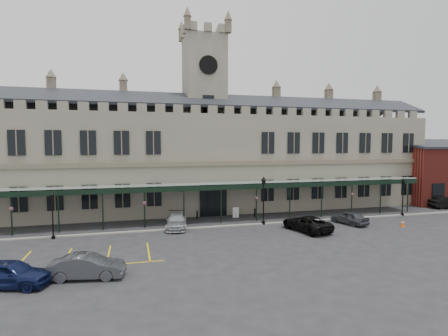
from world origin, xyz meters
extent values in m
plane|color=#262628|center=(0.00, 0.00, 0.00)|extent=(140.00, 140.00, 0.00)
cube|color=#6D695A|center=(0.00, 16.00, 6.00)|extent=(60.00, 10.00, 12.00)
cube|color=brown|center=(0.00, 10.82, 6.20)|extent=(60.00, 0.35, 0.50)
cube|color=black|center=(0.00, 13.50, 13.80)|extent=(60.00, 4.77, 2.20)
cube|color=black|center=(0.00, 18.50, 13.80)|extent=(60.00, 4.77, 2.20)
cube|color=black|center=(0.00, 10.90, 1.90)|extent=(3.20, 0.18, 3.80)
cube|color=#6D695A|center=(0.00, 16.00, 11.00)|extent=(5.00, 5.00, 22.00)
cylinder|color=silver|center=(0.00, 13.44, 18.00)|extent=(2.20, 0.12, 2.20)
cylinder|color=black|center=(0.00, 13.37, 18.00)|extent=(2.30, 0.04, 2.30)
cube|color=black|center=(0.00, 13.44, 13.00)|extent=(1.40, 0.12, 2.80)
cube|color=#8C9E93|center=(0.00, 9.00, 4.10)|extent=(50.00, 4.00, 0.40)
cube|color=black|center=(0.00, 7.00, 3.85)|extent=(50.00, 0.18, 0.50)
cube|color=maroon|center=(34.00, 13.00, 4.00)|extent=(12.00, 8.00, 8.00)
cube|color=black|center=(34.00, 13.00, 8.50)|extent=(12.40, 8.36, 1.47)
cube|color=gray|center=(0.00, 5.50, 0.06)|extent=(60.00, 0.40, 0.12)
cylinder|color=#332314|center=(-22.00, 25.00, 6.00)|extent=(0.70, 0.70, 12.00)
sphere|color=black|center=(-22.00, 25.00, 13.00)|extent=(6.00, 6.00, 6.00)
cylinder|color=#332314|center=(8.00, 25.00, 6.00)|extent=(0.70, 0.70, 12.00)
sphere|color=black|center=(8.00, 25.00, 13.00)|extent=(6.00, 6.00, 6.00)
cylinder|color=#332314|center=(24.00, 25.00, 6.00)|extent=(0.70, 0.70, 12.00)
sphere|color=black|center=(24.00, 25.00, 13.00)|extent=(6.00, 6.00, 6.00)
cylinder|color=black|center=(-16.06, 4.96, 0.14)|extent=(0.33, 0.33, 0.27)
cylinder|color=black|center=(-16.06, 4.96, 1.82)|extent=(0.11, 0.11, 3.64)
cube|color=black|center=(-16.06, 4.96, 3.77)|extent=(0.25, 0.25, 0.36)
cone|color=black|center=(-16.06, 4.96, 4.09)|extent=(0.40, 0.40, 0.27)
cylinder|color=black|center=(4.14, 5.45, 0.16)|extent=(0.39, 0.39, 0.33)
cylinder|color=black|center=(4.14, 5.45, 2.17)|extent=(0.13, 0.13, 4.34)
cube|color=black|center=(4.14, 5.45, 4.51)|extent=(0.30, 0.30, 0.43)
cone|color=black|center=(4.14, 5.45, 4.89)|extent=(0.48, 0.48, 0.33)
cylinder|color=black|center=(21.63, 5.40, 0.15)|extent=(0.35, 0.35, 0.29)
cylinder|color=black|center=(21.63, 5.40, 1.93)|extent=(0.12, 0.12, 3.87)
cube|color=black|center=(21.63, 5.40, 4.01)|extent=(0.27, 0.27, 0.39)
cone|color=black|center=(21.63, 5.40, 4.35)|extent=(0.43, 0.43, 0.29)
cube|color=#E64E07|center=(17.59, 0.83, 0.02)|extent=(0.37, 0.37, 0.04)
cone|color=#E64E07|center=(17.59, 0.83, 0.34)|extent=(0.43, 0.43, 0.69)
cylinder|color=silver|center=(17.59, 0.83, 0.44)|extent=(0.28, 0.28, 0.10)
cylinder|color=black|center=(2.30, 9.43, 0.25)|extent=(0.06, 0.06, 0.50)
cube|color=silver|center=(2.30, 9.43, 0.60)|extent=(0.70, 0.11, 1.19)
cylinder|color=black|center=(-2.15, 9.68, 0.48)|extent=(0.17, 0.17, 0.96)
cylinder|color=black|center=(4.56, 9.26, 0.49)|extent=(0.18, 0.18, 0.99)
imported|color=#0D153A|center=(-16.26, -5.82, 0.81)|extent=(5.12, 3.16, 1.63)
imported|color=#393B41|center=(-11.99, -5.57, 0.76)|extent=(4.82, 2.31, 1.53)
imported|color=#9A9DA2|center=(-4.93, 6.12, 0.72)|extent=(2.70, 5.20, 1.44)
imported|color=black|center=(7.21, 1.77, 0.75)|extent=(3.74, 5.82, 1.49)
imported|color=#393B41|center=(13.00, 3.25, 0.70)|extent=(2.72, 4.39, 1.40)
imported|color=black|center=(31.00, 7.84, 0.77)|extent=(4.86, 2.29, 1.54)
imported|color=black|center=(-16.32, -6.22, 0.78)|extent=(0.65, 0.53, 1.55)
camera|label=1|loc=(-9.12, -28.58, 8.50)|focal=28.00mm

